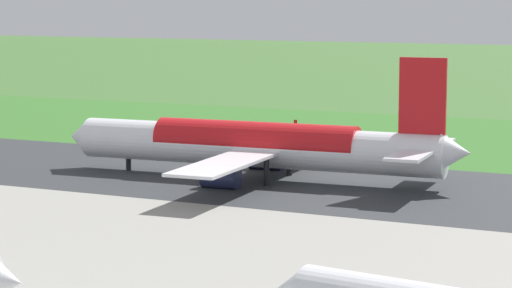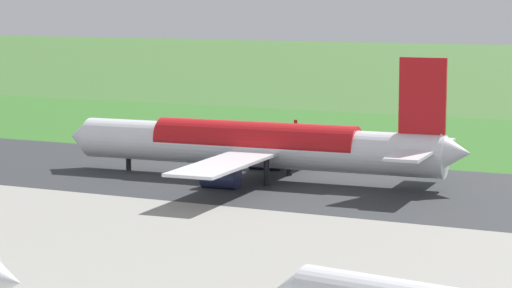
{
  "view_description": "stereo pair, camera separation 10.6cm",
  "coord_description": "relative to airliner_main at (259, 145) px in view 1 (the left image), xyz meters",
  "views": [
    {
      "loc": [
        -67.83,
        119.52,
        22.72
      ],
      "look_at": [
        -10.91,
        0.0,
        4.5
      ],
      "focal_mm": 74.75,
      "sensor_mm": 36.0,
      "label": 1
    },
    {
      "loc": [
        -67.93,
        119.48,
        22.72
      ],
      "look_at": [
        -10.91,
        0.0,
        4.5
      ],
      "focal_mm": 74.75,
      "sensor_mm": 36.0,
      "label": 2
    }
  ],
  "objects": [
    {
      "name": "grass_verge_foreground",
      "position": [
        11.29,
        -39.36,
        -4.33
      ],
      "size": [
        600.0,
        80.0,
        0.04
      ],
      "primitive_type": "cube",
      "color": "#346B27",
      "rests_on": "ground"
    },
    {
      "name": "runway_asphalt",
      "position": [
        11.29,
        0.02,
        -4.32
      ],
      "size": [
        600.0,
        34.85,
        0.06
      ],
      "primitive_type": "cube",
      "color": "#2D3033",
      "rests_on": "ground"
    },
    {
      "name": "traffic_cone_orange",
      "position": [
        19.7,
        -37.82,
        -4.08
      ],
      "size": [
        0.4,
        0.4,
        0.55
      ],
      "primitive_type": "cone",
      "color": "orange",
      "rests_on": "ground"
    },
    {
      "name": "airliner_main",
      "position": [
        0.0,
        0.0,
        0.0
      ],
      "size": [
        54.13,
        44.27,
        15.88
      ],
      "color": "white",
      "rests_on": "ground"
    },
    {
      "name": "ground_plane",
      "position": [
        11.29,
        0.02,
        -4.35
      ],
      "size": [
        800.0,
        800.0,
        0.0
      ],
      "primitive_type": "plane",
      "color": "#3D662D"
    },
    {
      "name": "no_stopping_sign",
      "position": [
        12.71,
        -41.05,
        -2.75
      ],
      "size": [
        0.6,
        0.1,
        2.7
      ],
      "color": "slate",
      "rests_on": "ground"
    }
  ]
}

